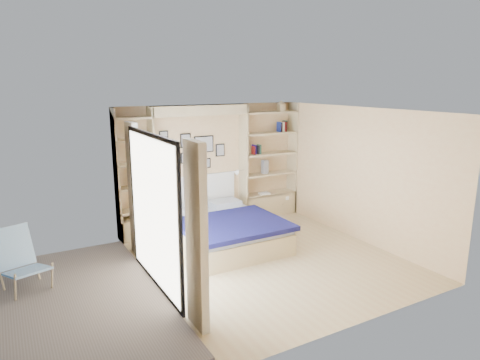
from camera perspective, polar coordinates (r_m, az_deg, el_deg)
ground at (r=7.42m, az=3.81°, el=-10.40°), size 4.50×4.50×0.00m
room_shell at (r=8.17m, az=-4.19°, el=-0.26°), size 4.50×4.50×4.50m
bed at (r=7.93m, az=-2.31°, el=-6.63°), size 1.82×2.41×1.07m
photo_gallery at (r=8.68m, az=-6.64°, el=4.01°), size 1.48×0.02×0.82m
reading_lamps at (r=8.63m, az=-5.04°, el=0.59°), size 1.92×0.12×0.15m
shelf_decor at (r=9.21m, az=2.35°, el=5.18°), size 3.46×0.23×2.03m
deck at (r=6.40m, az=-25.47°, el=-15.73°), size 3.20×4.00×0.05m
deck_chair at (r=7.05m, az=-27.21°, el=-9.43°), size 0.76×1.00×0.89m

